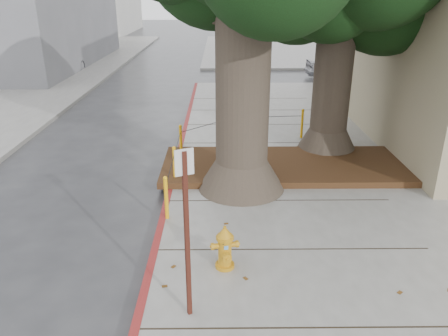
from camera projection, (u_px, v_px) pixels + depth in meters
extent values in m
plane|color=#28282B|center=(264.00, 256.00, 8.00)|extent=(140.00, 140.00, 0.00)
cube|color=slate|center=(302.00, 49.00, 35.81)|extent=(16.00, 20.00, 0.15)
cube|color=maroon|center=(169.00, 194.00, 10.27)|extent=(0.14, 26.00, 0.16)
cube|color=black|center=(284.00, 166.00, 11.54)|extent=(6.40, 2.60, 0.16)
cone|color=#4C3F33|center=(241.00, 174.00, 10.31)|extent=(2.04, 2.04, 0.70)
cylinder|color=#4C3F33|center=(243.00, 89.00, 9.55)|extent=(1.20, 1.20, 4.22)
cone|color=#4C3F33|center=(327.00, 140.00, 12.65)|extent=(1.77, 1.77, 0.70)
cylinder|color=#4C3F33|center=(333.00, 77.00, 11.96)|extent=(1.04, 1.04, 3.84)
cylinder|color=#FBAD0D|center=(166.00, 199.00, 8.87)|extent=(0.08, 0.08, 0.90)
sphere|color=#FBAD0D|center=(165.00, 178.00, 8.70)|extent=(0.09, 0.09, 0.09)
cylinder|color=#FBAD0D|center=(175.00, 166.00, 10.54)|extent=(0.08, 0.08, 0.90)
sphere|color=#FBAD0D|center=(174.00, 148.00, 10.37)|extent=(0.09, 0.09, 0.09)
cylinder|color=#FBAD0D|center=(181.00, 142.00, 12.20)|extent=(0.08, 0.08, 0.90)
sphere|color=#FBAD0D|center=(180.00, 126.00, 12.03)|extent=(0.09, 0.09, 0.09)
cylinder|color=#FBAD0D|center=(233.00, 126.00, 13.61)|extent=(0.08, 0.08, 0.90)
sphere|color=#FBAD0D|center=(233.00, 112.00, 13.44)|extent=(0.09, 0.09, 0.09)
cylinder|color=#FBAD0D|center=(302.00, 124.00, 13.81)|extent=(0.08, 0.08, 0.90)
sphere|color=#FBAD0D|center=(303.00, 110.00, 13.64)|extent=(0.09, 0.09, 0.09)
cylinder|color=black|center=(170.00, 169.00, 9.60)|extent=(0.02, 1.80, 0.02)
cylinder|color=black|center=(178.00, 143.00, 11.27)|extent=(0.02, 1.80, 0.02)
cylinder|color=black|center=(208.00, 125.00, 12.80)|extent=(1.51, 1.51, 0.02)
cylinder|color=black|center=(268.00, 117.00, 13.61)|extent=(2.20, 0.22, 0.02)
cylinder|color=orange|center=(225.00, 265.00, 7.43)|extent=(0.38, 0.38, 0.06)
cylinder|color=orange|center=(225.00, 251.00, 7.33)|extent=(0.26, 0.26, 0.51)
cylinder|color=orange|center=(225.00, 238.00, 7.23)|extent=(0.35, 0.35, 0.07)
cone|color=orange|center=(225.00, 233.00, 7.19)|extent=(0.32, 0.32, 0.14)
cylinder|color=orange|center=(225.00, 228.00, 7.16)|extent=(0.07, 0.07, 0.05)
cylinder|color=orange|center=(217.00, 246.00, 7.26)|extent=(0.16, 0.12, 0.09)
cylinder|color=orange|center=(233.00, 244.00, 7.31)|extent=(0.16, 0.12, 0.09)
cylinder|color=orange|center=(226.00, 255.00, 7.22)|extent=(0.16, 0.17, 0.13)
cube|color=#5999D8|center=(226.00, 248.00, 7.17)|extent=(0.07, 0.02, 0.07)
cube|color=#471911|center=(187.00, 239.00, 5.90)|extent=(0.08, 0.08, 2.52)
cube|color=silver|center=(184.00, 162.00, 5.48)|extent=(0.24, 0.12, 0.35)
imported|color=#AEAEB3|center=(343.00, 65.00, 24.18)|extent=(4.14, 1.93, 1.37)
imported|color=#98250D|center=(378.00, 65.00, 24.68)|extent=(3.69, 1.37, 1.21)
imported|color=black|center=(62.00, 65.00, 24.93)|extent=(1.83, 4.13, 1.18)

